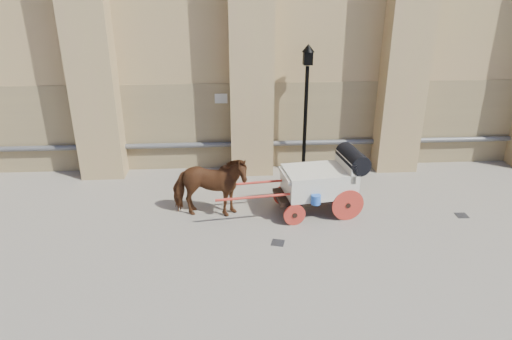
{
  "coord_description": "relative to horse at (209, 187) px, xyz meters",
  "views": [
    {
      "loc": [
        -1.77,
        -11.03,
        6.2
      ],
      "look_at": [
        -1.05,
        0.44,
        1.36
      ],
      "focal_mm": 32.0,
      "sensor_mm": 36.0,
      "label": 1
    }
  ],
  "objects": [
    {
      "name": "horse",
      "position": [
        0.0,
        0.0,
        0.0
      ],
      "size": [
        2.23,
        1.19,
        1.81
      ],
      "primitive_type": "imported",
      "rotation": [
        0.0,
        0.0,
        1.47
      ],
      "color": "brown",
      "rests_on": "ground"
    },
    {
      "name": "carriage",
      "position": [
        3.2,
        0.09,
        0.09
      ],
      "size": [
        4.32,
        1.66,
        1.84
      ],
      "rotation": [
        0.0,
        0.0,
        0.13
      ],
      "color": "black",
      "rests_on": "ground"
    },
    {
      "name": "drain_grate_near",
      "position": [
        1.75,
        -1.55,
        -0.9
      ],
      "size": [
        0.39,
        0.39,
        0.01
      ],
      "primitive_type": "cube",
      "rotation": [
        0.0,
        0.0,
        -0.27
      ],
      "color": "black",
      "rests_on": "ground"
    },
    {
      "name": "drain_grate_far",
      "position": [
        7.1,
        -0.43,
        -0.9
      ],
      "size": [
        0.32,
        0.32,
        0.01
      ],
      "primitive_type": "cube",
      "rotation": [
        0.0,
        0.0,
        -0.01
      ],
      "color": "black",
      "rests_on": "ground"
    },
    {
      "name": "street_lamp",
      "position": [
        3.1,
        2.94,
        1.41
      ],
      "size": [
        0.41,
        0.41,
        4.33
      ],
      "color": "black",
      "rests_on": "ground"
    },
    {
      "name": "ground",
      "position": [
        2.34,
        -0.41,
        -0.91
      ],
      "size": [
        90.0,
        90.0,
        0.0
      ],
      "primitive_type": "plane",
      "color": "slate",
      "rests_on": "ground"
    }
  ]
}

